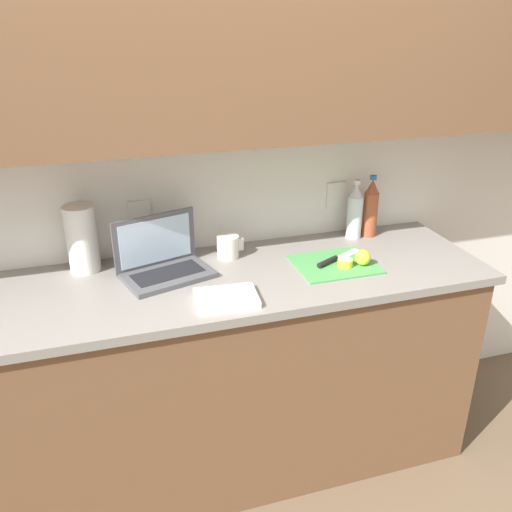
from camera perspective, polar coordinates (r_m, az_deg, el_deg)
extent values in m
plane|color=brown|center=(2.65, -3.15, -20.53)|extent=(12.00, 12.00, 0.00)
cube|color=white|center=(2.29, -6.06, 9.83)|extent=(5.20, 0.06, 2.60)
cube|color=white|center=(2.28, -12.16, 4.28)|extent=(0.09, 0.01, 0.12)
cube|color=white|center=(2.50, 8.42, 6.36)|extent=(0.09, 0.01, 0.12)
cube|color=brown|center=(2.04, -5.53, 21.45)|extent=(4.42, 0.32, 0.70)
cube|color=brown|center=(2.36, -3.41, -12.79)|extent=(2.08, 0.59, 0.89)
cube|color=gray|center=(2.11, -3.72, -2.70)|extent=(2.14, 0.63, 0.03)
cube|color=#515156|center=(2.12, -9.25, -2.03)|extent=(0.38, 0.30, 0.02)
cube|color=black|center=(2.12, -9.27, -1.77)|extent=(0.29, 0.20, 0.00)
cube|color=#515156|center=(2.16, -10.59, 1.62)|extent=(0.33, 0.11, 0.21)
cube|color=silver|center=(2.16, -10.53, 1.57)|extent=(0.29, 0.09, 0.18)
cube|color=#4C9E51|center=(2.22, 8.30, -0.87)|extent=(0.32, 0.27, 0.01)
cube|color=silver|center=(2.31, 9.56, 0.14)|extent=(0.15, 0.10, 0.00)
cylinder|color=black|center=(2.21, 7.55, -0.60)|extent=(0.11, 0.07, 0.02)
cylinder|color=yellow|center=(2.20, 9.35, -0.72)|extent=(0.06, 0.06, 0.03)
cylinder|color=#F4EAA3|center=(2.19, 9.38, -0.33)|extent=(0.05, 0.05, 0.00)
sphere|color=yellow|center=(2.22, 11.18, -0.16)|extent=(0.06, 0.06, 0.06)
cylinder|color=silver|center=(2.48, 10.32, 4.04)|extent=(0.07, 0.07, 0.19)
cone|color=silver|center=(2.44, 10.54, 6.81)|extent=(0.06, 0.06, 0.06)
cylinder|color=white|center=(2.43, 10.61, 7.65)|extent=(0.03, 0.03, 0.02)
cylinder|color=#A34C2D|center=(2.52, 11.91, 4.31)|extent=(0.07, 0.07, 0.20)
cone|color=#A34C2D|center=(2.47, 12.18, 7.20)|extent=(0.06, 0.06, 0.06)
cylinder|color=#3366B2|center=(2.46, 12.26, 8.08)|extent=(0.03, 0.03, 0.02)
cylinder|color=silver|center=(2.26, -2.98, 0.98)|extent=(0.09, 0.09, 0.09)
cube|color=silver|center=(2.27, -1.60, 1.26)|extent=(0.02, 0.01, 0.05)
cylinder|color=white|center=(2.22, -17.85, 1.75)|extent=(0.12, 0.12, 0.27)
cube|color=white|center=(1.93, -3.14, -4.43)|extent=(0.23, 0.18, 0.02)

